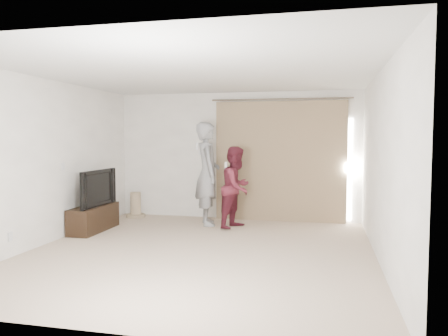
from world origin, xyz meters
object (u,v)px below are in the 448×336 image
at_px(tv, 93,188).
at_px(person_man, 208,174).
at_px(tv_console, 94,218).
at_px(person_woman, 237,187).

relative_size(tv, person_man, 0.57).
bearing_deg(tv, person_man, -60.40).
height_order(tv_console, person_woman, person_woman).
bearing_deg(tv, tv_console, 0.00).
xyz_separation_m(tv_console, person_man, (1.85, 1.01, 0.76)).
relative_size(person_man, person_woman, 1.30).
distance_m(tv, person_man, 2.12).
bearing_deg(tv_console, person_woman, 19.22).
distance_m(person_man, person_woman, 0.66).
bearing_deg(tv_console, tv, 0.00).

